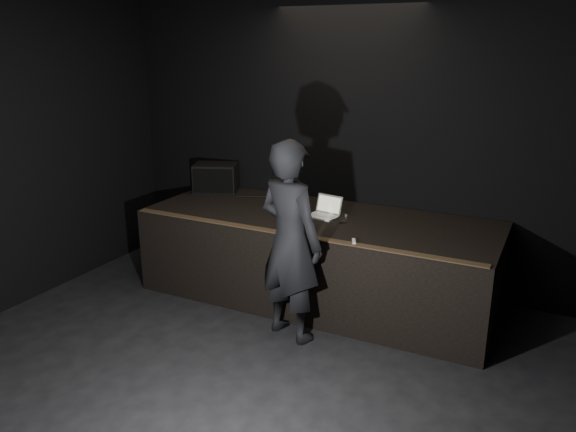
# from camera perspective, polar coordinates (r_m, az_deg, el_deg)

# --- Properties ---
(room_walls) EXTENTS (6.10, 7.10, 3.52)m
(room_walls) POSITION_cam_1_polar(r_m,az_deg,el_deg) (3.85, -13.16, 3.75)
(room_walls) COLOR black
(room_walls) RESTS_ON ground
(stage_riser) EXTENTS (4.00, 1.50, 1.00)m
(stage_riser) POSITION_cam_1_polar(r_m,az_deg,el_deg) (6.55, 3.07, -4.20)
(stage_riser) COLOR black
(stage_riser) RESTS_ON ground
(riser_lip) EXTENTS (3.92, 0.10, 0.01)m
(riser_lip) POSITION_cam_1_polar(r_m,az_deg,el_deg) (5.77, 0.31, -1.84)
(riser_lip) COLOR brown
(riser_lip) RESTS_ON stage_riser
(stage_monitor) EXTENTS (0.65, 0.57, 0.37)m
(stage_monitor) POSITION_cam_1_polar(r_m,az_deg,el_deg) (7.47, -7.34, 3.89)
(stage_monitor) COLOR black
(stage_monitor) RESTS_ON stage_riser
(cable) EXTENTS (0.82, 0.38, 0.02)m
(cable) POSITION_cam_1_polar(r_m,az_deg,el_deg) (7.16, -1.85, 1.98)
(cable) COLOR black
(cable) RESTS_ON stage_riser
(laptop) EXTENTS (0.37, 0.34, 0.22)m
(laptop) POSITION_cam_1_polar(r_m,az_deg,el_deg) (6.39, 3.82, 0.53)
(laptop) COLOR white
(laptop) RESTS_ON stage_riser
(beer_can) EXTENTS (0.07, 0.07, 0.16)m
(beer_can) POSITION_cam_1_polar(r_m,az_deg,el_deg) (6.02, 1.25, -0.27)
(beer_can) COLOR silver
(beer_can) RESTS_ON stage_riser
(plastic_cup) EXTENTS (0.09, 0.09, 0.11)m
(plastic_cup) POSITION_cam_1_polar(r_m,az_deg,el_deg) (6.15, 5.60, -0.22)
(plastic_cup) COLOR white
(plastic_cup) RESTS_ON stage_riser
(wii_remote) EXTENTS (0.08, 0.14, 0.03)m
(wii_remote) POSITION_cam_1_polar(r_m,az_deg,el_deg) (5.57, 6.70, -2.59)
(wii_remote) COLOR white
(wii_remote) RESTS_ON stage_riser
(person) EXTENTS (0.85, 0.68, 2.04)m
(person) POSITION_cam_1_polar(r_m,az_deg,el_deg) (5.51, 0.22, -2.62)
(person) COLOR black
(person) RESTS_ON ground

